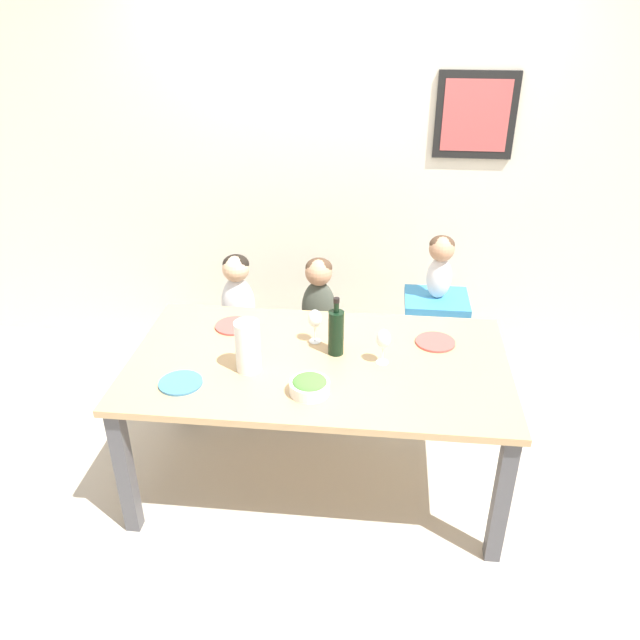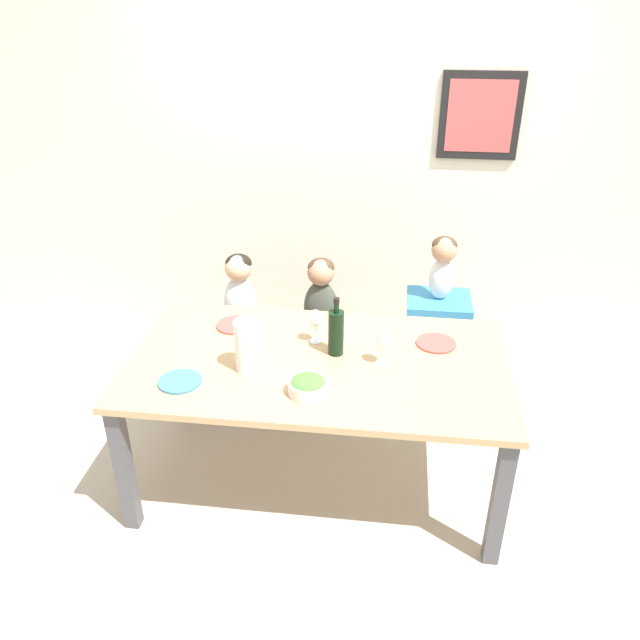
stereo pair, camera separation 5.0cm
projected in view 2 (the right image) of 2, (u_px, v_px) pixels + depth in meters
The scene contains 17 objects.
ground_plane at pixel (318, 475), 3.37m from camera, with size 14.00×14.00×0.00m, color #BCB2A3.
wall_back at pixel (347, 160), 3.96m from camera, with size 10.00×0.09×2.70m.
dining_table at pixel (318, 374), 3.06m from camera, with size 1.83×1.02×0.74m.
chair_far_left at pixel (243, 339), 3.92m from camera, with size 0.43×0.38×0.45m.
chair_far_center at pixel (321, 344), 3.86m from camera, with size 0.43×0.38×0.45m.
chair_right_highchair at pixel (437, 323), 3.69m from camera, with size 0.37×0.32×0.73m.
person_child_left at pixel (240, 289), 3.75m from camera, with size 0.21×0.17×0.50m.
person_child_center at pixel (321, 294), 3.70m from camera, with size 0.21×0.17×0.50m.
person_baby_right at pixel (443, 261), 3.51m from camera, with size 0.14×0.15×0.38m.
wine_bottle at pixel (336, 332), 3.02m from camera, with size 0.08×0.08×0.30m.
paper_towel_roll at pixel (247, 346), 2.89m from camera, with size 0.12×0.12×0.25m.
wine_glass_near at pixel (383, 340), 2.93m from camera, with size 0.07×0.07×0.18m.
wine_glass_far at pixel (315, 319), 3.11m from camera, with size 0.07×0.07×0.18m.
salad_bowl_large at pixel (308, 385), 2.76m from camera, with size 0.18×0.18×0.08m.
dinner_plate_front_left at pixel (180, 381), 2.85m from camera, with size 0.20×0.20×0.01m.
dinner_plate_back_left at pixel (235, 325), 3.31m from camera, with size 0.20×0.20×0.01m.
dinner_plate_back_right at pixel (436, 343), 3.15m from camera, with size 0.20×0.20×0.01m.
Camera 2 is at (0.33, -2.54, 2.36)m, focal length 35.00 mm.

